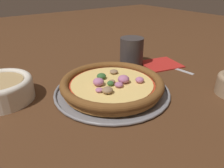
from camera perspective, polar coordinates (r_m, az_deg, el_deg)
ground_plane at (r=0.61m, az=-0.00°, el=-2.23°), size 3.00×3.00×0.00m
pizza_tray at (r=0.61m, az=-0.00°, el=-1.88°), size 0.32×0.32×0.01m
pizza at (r=0.59m, az=0.01°, el=-0.04°), size 0.28×0.28×0.04m
bowl_near at (r=0.63m, az=-27.03°, el=-1.07°), size 0.16×0.16×0.06m
drinking_cup at (r=0.79m, az=5.14°, el=8.51°), size 0.08×0.08×0.10m
napkin at (r=0.82m, az=12.64°, el=5.22°), size 0.14×0.15×0.01m
fork at (r=0.81m, az=14.28°, el=4.65°), size 0.18×0.04×0.00m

